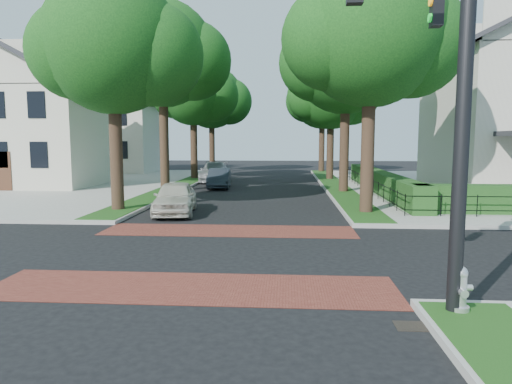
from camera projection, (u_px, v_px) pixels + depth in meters
ground at (215, 252)px, 13.20m from camera, size 120.00×120.00×0.00m
crosswalk_far at (229, 231)px, 16.37m from camera, size 9.00×2.20×0.01m
crosswalk_near at (192, 288)px, 10.03m from camera, size 9.00×2.20×0.01m
storm_drain at (414, 326)px, 7.96m from camera, size 0.65×0.45×0.01m
grass_strip_ne at (335, 185)px, 31.75m from camera, size 1.60×29.80×0.02m
grass_strip_nw at (182, 184)px, 32.48m from camera, size 1.60×29.80×0.02m
tree_right_near at (372, 35)px, 19.14m from camera, size 7.75×6.67×10.66m
tree_right_mid at (348, 60)px, 27.04m from camera, size 8.25×7.09×11.22m
tree_right_far at (332, 94)px, 36.06m from camera, size 7.25×6.23×9.74m
tree_right_back at (323, 99)px, 44.94m from camera, size 7.50×6.45×10.20m
tree_left_near at (117, 47)px, 19.91m from camera, size 7.50×6.45×10.20m
tree_left_mid at (165, 56)px, 27.73m from camera, size 8.00×6.88×11.48m
tree_left_far at (195, 92)px, 36.76m from camera, size 7.00×6.02×9.86m
tree_left_back at (213, 98)px, 45.67m from camera, size 7.75×6.66×10.44m
hedge_main_road at (380, 182)px, 27.47m from camera, size 1.00×18.00×1.20m
fence_main_road at (367, 184)px, 27.54m from camera, size 0.06×18.00×0.90m
house_left_near at (33, 114)px, 31.51m from camera, size 10.00×9.00×10.14m
house_left_far at (111, 122)px, 45.39m from camera, size 10.00×9.00×10.14m
traffic_signal at (449, 56)px, 7.97m from camera, size 2.17×2.00×8.00m
parked_car_front at (175, 198)px, 20.02m from camera, size 2.25×4.43×1.44m
parked_car_middle at (219, 178)px, 30.87m from camera, size 1.72×4.15×1.33m
parked_car_rear at (215, 172)px, 35.74m from camera, size 2.48×5.34×1.51m
fire_hydrant at (460, 289)px, 8.22m from camera, size 0.45×0.45×0.87m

